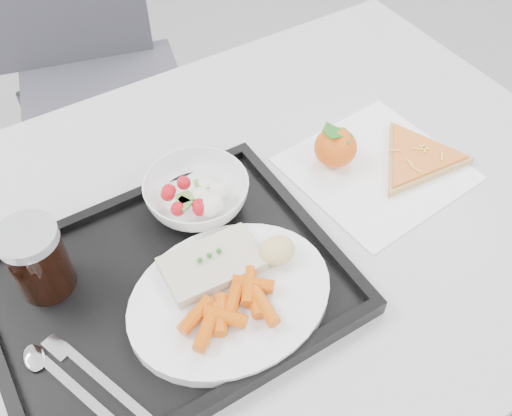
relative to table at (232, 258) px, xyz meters
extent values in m
cube|color=#B2B2B4|center=(0.00, 0.00, 0.05)|extent=(1.20, 0.80, 0.03)
cylinder|color=#47474C|center=(0.54, 0.34, -0.32)|extent=(0.04, 0.04, 0.72)
cube|color=#3A3A42|center=(0.05, 0.76, -0.23)|extent=(0.51, 0.51, 0.04)
cylinder|color=#47474C|center=(-0.13, 0.58, -0.47)|extent=(0.03, 0.03, 0.43)
cylinder|color=#47474C|center=(0.23, 0.58, -0.47)|extent=(0.03, 0.03, 0.43)
cylinder|color=#47474C|center=(-0.13, 0.94, -0.47)|extent=(0.03, 0.03, 0.43)
cylinder|color=#47474C|center=(0.23, 0.94, -0.47)|extent=(0.03, 0.03, 0.43)
cube|color=black|center=(-0.12, -0.05, 0.07)|extent=(0.45, 0.35, 0.01)
cube|color=black|center=(-0.12, 0.12, 0.09)|extent=(0.45, 0.02, 0.01)
cube|color=black|center=(-0.12, -0.22, 0.09)|extent=(0.45, 0.02, 0.01)
cube|color=black|center=(0.09, -0.05, 0.09)|extent=(0.02, 0.32, 0.01)
cube|color=black|center=(-0.34, -0.05, 0.09)|extent=(0.02, 0.32, 0.01)
cylinder|color=white|center=(-0.06, -0.11, 0.09)|extent=(0.27, 0.27, 0.02)
cube|color=beige|center=(-0.06, -0.06, 0.11)|extent=(0.13, 0.08, 0.02)
sphere|color=#236B1C|center=(-0.08, -0.06, 0.12)|extent=(0.01, 0.01, 0.01)
sphere|color=#236B1C|center=(-0.06, -0.06, 0.12)|extent=(0.01, 0.01, 0.01)
sphere|color=#236B1C|center=(-0.05, -0.06, 0.12)|extent=(0.01, 0.01, 0.01)
ellipsoid|color=tan|center=(0.02, -0.09, 0.12)|extent=(0.06, 0.05, 0.03)
imported|color=white|center=(-0.02, 0.06, 0.11)|extent=(0.15, 0.15, 0.05)
cylinder|color=black|center=(-0.25, 0.04, 0.13)|extent=(0.07, 0.07, 0.10)
cylinder|color=#A5A8AD|center=(-0.25, 0.04, 0.18)|extent=(0.08, 0.08, 0.01)
cube|color=silver|center=(-0.27, -0.13, 0.08)|extent=(0.06, 0.14, 0.00)
ellipsoid|color=silver|center=(-0.30, -0.06, 0.09)|extent=(0.04, 0.05, 0.01)
cube|color=silver|center=(-0.24, -0.13, 0.08)|extent=(0.06, 0.14, 0.00)
cube|color=silver|center=(-0.27, -0.06, 0.08)|extent=(0.03, 0.04, 0.00)
cube|color=white|center=(0.26, -0.01, 0.07)|extent=(0.27, 0.26, 0.00)
ellipsoid|color=orange|center=(0.21, 0.03, 0.10)|extent=(0.08, 0.08, 0.06)
cube|color=#236B1C|center=(0.21, 0.03, 0.13)|extent=(0.04, 0.05, 0.02)
cube|color=#236B1C|center=(0.21, 0.03, 0.13)|extent=(0.05, 0.02, 0.02)
cylinder|color=tan|center=(0.33, -0.04, 0.08)|extent=(0.26, 0.26, 0.01)
cylinder|color=#A53F13|center=(0.33, -0.04, 0.08)|extent=(0.23, 0.23, 0.00)
cube|color=#EABC47|center=(0.34, -0.03, 0.09)|extent=(0.01, 0.02, 0.00)
cube|color=#EABC47|center=(0.34, -0.03, 0.09)|extent=(0.01, 0.02, 0.00)
cube|color=#EABC47|center=(0.35, -0.06, 0.09)|extent=(0.01, 0.01, 0.00)
cube|color=#EABC47|center=(0.30, -0.01, 0.09)|extent=(0.02, 0.01, 0.00)
cube|color=#EABC47|center=(0.30, -0.06, 0.09)|extent=(0.01, 0.02, 0.00)
cube|color=#EABC47|center=(0.30, -0.05, 0.09)|extent=(0.01, 0.02, 0.00)
cube|color=#EABC47|center=(0.33, -0.03, 0.09)|extent=(0.01, 0.01, 0.00)
cylinder|color=#CC5008|center=(-0.04, -0.16, 0.11)|extent=(0.02, 0.05, 0.02)
cylinder|color=#CC5008|center=(-0.11, -0.14, 0.11)|extent=(0.05, 0.05, 0.02)
cylinder|color=#CC5008|center=(-0.09, -0.14, 0.11)|extent=(0.04, 0.05, 0.02)
cylinder|color=#CC5008|center=(-0.12, -0.12, 0.11)|extent=(0.06, 0.04, 0.02)
cylinder|color=#CC5008|center=(-0.04, -0.12, 0.11)|extent=(0.04, 0.05, 0.02)
cylinder|color=#CC5008|center=(-0.04, -0.14, 0.11)|extent=(0.04, 0.06, 0.02)
cylinder|color=#CC5008|center=(-0.12, -0.15, 0.11)|extent=(0.05, 0.05, 0.02)
cylinder|color=#CC5008|center=(-0.07, -0.13, 0.11)|extent=(0.05, 0.05, 0.02)
cylinder|color=#CC5008|center=(-0.09, -0.14, 0.11)|extent=(0.05, 0.05, 0.02)
cylinder|color=#CC5008|center=(-0.03, -0.12, 0.11)|extent=(0.05, 0.05, 0.02)
sphere|color=#B30E16|center=(-0.06, 0.07, 0.12)|extent=(0.02, 0.02, 0.02)
sphere|color=#B30E16|center=(-0.06, 0.07, 0.12)|extent=(0.02, 0.02, 0.02)
sphere|color=#B30E16|center=(-0.03, 0.08, 0.12)|extent=(0.02, 0.02, 0.02)
sphere|color=#B30E16|center=(-0.03, 0.03, 0.12)|extent=(0.02, 0.02, 0.02)
sphere|color=#B30E16|center=(-0.03, 0.02, 0.12)|extent=(0.02, 0.02, 0.02)
sphere|color=#B30E16|center=(-0.06, 0.04, 0.12)|extent=(0.02, 0.02, 0.02)
ellipsoid|color=silver|center=(0.00, 0.06, 0.12)|extent=(0.03, 0.03, 0.02)
ellipsoid|color=silver|center=(0.00, 0.04, 0.12)|extent=(0.03, 0.03, 0.02)
ellipsoid|color=silver|center=(-0.02, 0.02, 0.12)|extent=(0.03, 0.03, 0.02)
ellipsoid|color=silver|center=(-0.01, 0.02, 0.12)|extent=(0.03, 0.03, 0.02)
ellipsoid|color=silver|center=(-0.02, 0.04, 0.12)|extent=(0.03, 0.03, 0.02)
cube|color=#507F32|center=(-0.01, 0.06, 0.12)|extent=(0.03, 0.03, 0.00)
cube|color=#507F32|center=(-0.05, 0.04, 0.12)|extent=(0.03, 0.03, 0.00)
cube|color=#507F32|center=(-0.04, 0.05, 0.12)|extent=(0.02, 0.02, 0.00)
camera|label=1|loc=(-0.24, -0.46, 0.72)|focal=40.00mm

